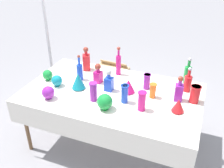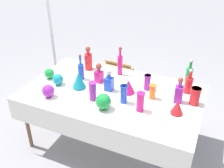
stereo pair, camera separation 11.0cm
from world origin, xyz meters
name	(u,v)px [view 1 (the left image)]	position (x,y,z in m)	size (l,w,h in m)	color
ground_plane	(112,142)	(0.00, 0.00, 0.00)	(40.00, 40.00, 0.00)	gray
display_table	(111,97)	(0.00, -0.03, 0.71)	(1.98, 1.18, 0.76)	white
tall_bottle_0	(187,75)	(0.76, 0.46, 0.90)	(0.08, 0.08, 0.36)	#198C38
tall_bottle_1	(80,71)	(-0.47, 0.12, 0.87)	(0.07, 0.07, 0.33)	blue
tall_bottle_2	(188,83)	(0.78, 0.33, 0.87)	(0.09, 0.09, 0.30)	red
tall_bottle_3	(118,63)	(-0.08, 0.42, 0.91)	(0.06, 0.06, 0.37)	#C61972
square_decanter_0	(179,91)	(0.72, 0.10, 0.88)	(0.10, 0.10, 0.29)	purple
square_decanter_1	(98,74)	(-0.23, 0.14, 0.87)	(0.10, 0.10, 0.24)	#C61972
square_decanter_2	(86,60)	(-0.51, 0.39, 0.89)	(0.13, 0.13, 0.32)	red
square_decanter_3	(109,82)	(-0.04, 0.02, 0.87)	(0.09, 0.09, 0.26)	blue
slender_vase_0	(147,81)	(0.35, 0.21, 0.86)	(0.09, 0.09, 0.18)	purple
slender_vase_1	(153,90)	(0.45, 0.05, 0.85)	(0.08, 0.08, 0.17)	orange
slender_vase_2	(93,91)	(-0.12, -0.23, 0.87)	(0.09, 0.09, 0.21)	purple
slender_vase_3	(195,94)	(0.88, 0.13, 0.86)	(0.11, 0.11, 0.19)	red
slender_vase_4	(142,101)	(0.40, -0.21, 0.87)	(0.09, 0.09, 0.21)	#C61972
slender_vase_5	(125,93)	(0.20, -0.14, 0.87)	(0.09, 0.09, 0.21)	blue
fluted_vase_0	(78,81)	(-0.38, -0.07, 0.86)	(0.16, 0.16, 0.20)	teal
fluted_vase_1	(178,105)	(0.75, -0.11, 0.84)	(0.13, 0.13, 0.14)	red
fluted_vase_2	(128,86)	(0.17, 0.06, 0.84)	(0.15, 0.15, 0.16)	#C61972
round_bowl_0	(57,81)	(-0.65, -0.11, 0.83)	(0.13, 0.13, 0.14)	teal
round_bowl_1	(105,102)	(0.05, -0.34, 0.85)	(0.16, 0.16, 0.17)	#198C38
round_bowl_2	(48,75)	(-0.83, -0.03, 0.83)	(0.12, 0.12, 0.13)	#198C38
round_bowl_3	(48,93)	(-0.59, -0.38, 0.84)	(0.14, 0.14, 0.15)	purple
price_tag_left	(104,118)	(0.11, -0.49, 0.78)	(0.06, 0.01, 0.03)	white
cardboard_box_behind_left	(112,77)	(-0.51, 1.29, 0.18)	(0.57, 0.37, 0.45)	tan
cardboard_box_behind_right	(120,88)	(-0.29, 1.10, 0.13)	(0.56, 0.51, 0.34)	tan
canopy_pole	(48,42)	(-1.34, 0.75, 0.90)	(0.18, 0.18, 2.32)	silver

